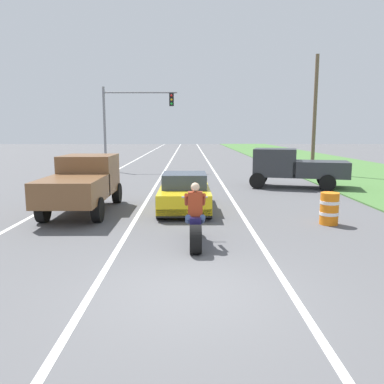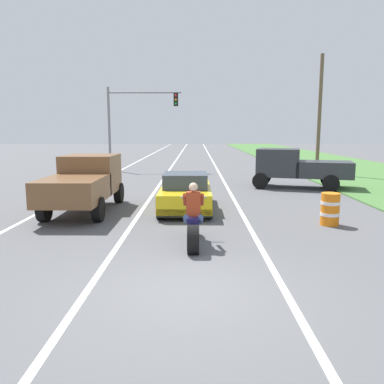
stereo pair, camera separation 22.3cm
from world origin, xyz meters
The scene contains 12 objects.
ground_plane centered at (0.00, 0.00, 0.00)m, with size 160.00×160.00×0.00m, color #565659.
lane_stripe_left_solid centered at (-5.40, 20.00, 0.00)m, with size 0.14×120.00×0.01m, color white.
lane_stripe_right_solid centered at (1.80, 20.00, 0.00)m, with size 0.14×120.00×0.01m, color white.
lane_stripe_centre_dashed centered at (-1.80, 20.00, 0.00)m, with size 0.14×120.00×0.01m, color white.
grass_verge_right centered at (11.92, 20.00, 0.03)m, with size 10.00×120.00×0.06m, color #477538.
motorcycle_with_rider centered at (0.12, 2.79, 0.59)m, with size 0.70×2.21×1.62m.
sports_car_yellow centered at (-0.20, 7.41, 0.63)m, with size 1.84×4.30×1.37m.
pickup_truck_left_lane_brown centered at (-3.82, 7.05, 1.11)m, with size 2.02×4.80×1.98m.
pickup_truck_right_shoulder_dark_grey centered at (5.32, 13.02, 1.11)m, with size 5.14×3.14×1.98m.
traffic_light_mast_near centered at (-4.43, 21.67, 4.05)m, with size 5.35×0.34×6.00m.
utility_pole_roadside centered at (8.30, 19.24, 3.90)m, with size 0.24×0.24×7.79m, color brown.
construction_barrel_nearest centered at (4.32, 5.06, 0.50)m, with size 0.58×0.58×1.00m.
Camera 2 is at (0.18, -6.61, 2.87)m, focal length 36.06 mm.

